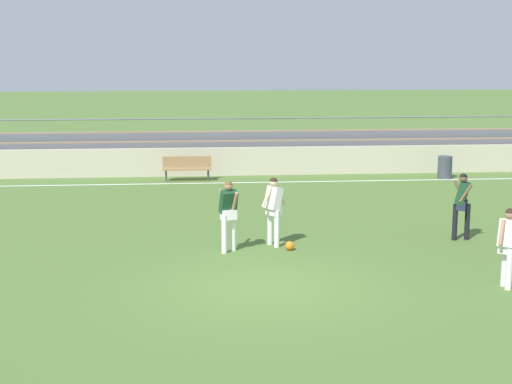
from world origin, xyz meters
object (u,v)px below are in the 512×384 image
Objects in this scene: trash_bin at (445,167)px; player_dark_wide_right at (462,200)px; bench_centre_sideline at (187,166)px; soccer_ball at (290,246)px; player_white_dropping_back at (273,205)px; player_white_challenging at (509,241)px; bleacher_stand at (251,148)px; player_dark_on_ball at (229,210)px.

player_dark_wide_right reaches higher than trash_bin.
bench_centre_sideline is 10.52m from soccer_ball.
trash_bin is 3.83× the size of soccer_ball.
player_white_challenging is at bearing -40.77° from player_white_dropping_back.
player_white_dropping_back is (-0.51, -13.18, 0.24)m from bleacher_stand.
soccer_ball is (0.35, -0.46, -0.91)m from player_white_dropping_back.
bleacher_stand is 14.77× the size of player_dark_wide_right.
player_dark_wide_right is 1.04× the size of player_white_challenging.
bleacher_stand reaches higher than player_white_challenging.
bleacher_stand is 13.20m from player_white_dropping_back.
soccer_ball is at bearing -53.16° from player_white_dropping_back.
player_white_dropping_back reaches higher than player_white_challenging.
bench_centre_sideline is at bearing 178.30° from trash_bin.
player_white_challenging is (6.50, -13.48, 0.43)m from bench_centre_sideline.
player_white_dropping_back is 0.99× the size of player_dark_on_ball.
bench_centre_sideline is 1.09× the size of player_white_challenging.
bleacher_stand is 15.38× the size of player_white_challenging.
bleacher_stand is at bearing 87.79° from player_white_dropping_back.
player_white_dropping_back is at bearing 139.23° from player_white_challenging.
player_dark_wide_right is (-2.76, -9.28, 0.60)m from trash_bin.
bleacher_stand is at bearing 108.32° from player_dark_wide_right.
bench_centre_sideline is 1.05× the size of player_dark_wide_right.
player_dark_wide_right is at bearing 83.04° from player_white_challenging.
player_white_challenging is at bearing -77.26° from bleacher_stand.
player_white_challenging is at bearing -64.27° from bench_centre_sideline.
soccer_ball is at bearing -76.19° from bench_centre_sideline.
trash_bin is (9.73, -0.29, -0.12)m from bench_centre_sideline.
player_dark_on_ball is (1.04, -10.22, 0.48)m from bench_centre_sideline.
player_dark_wide_right is (5.94, 0.66, -0.01)m from player_dark_on_ball.
trash_bin is at bearing 48.81° from player_dark_on_ball.
player_dark_on_ball is 1.05× the size of player_white_challenging.
player_white_dropping_back is at bearing 126.84° from soccer_ball.
player_dark_wide_right is at bearing 2.14° from player_white_dropping_back.
soccer_ball is (-3.99, 3.27, -0.87)m from player_white_challenging.
bench_centre_sideline is at bearing 115.73° from player_white_challenging.
player_white_dropping_back is 5.72m from player_white_challenging.
player_dark_on_ball reaches higher than player_white_dropping_back.
trash_bin is at bearing 53.93° from soccer_ball.
player_white_challenging is (-3.24, -13.19, 0.55)m from trash_bin.
trash_bin is at bearing -27.83° from bleacher_stand.
player_white_challenging is 7.48× the size of soccer_ball.
bleacher_stand is 17.35m from player_white_challenging.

